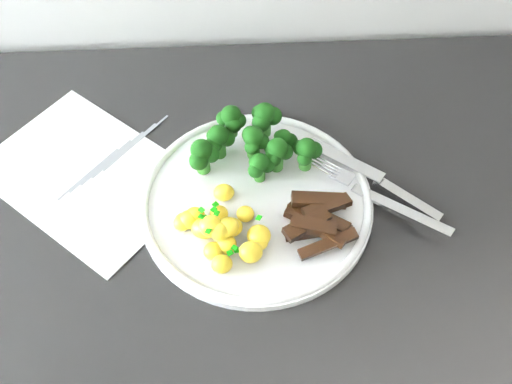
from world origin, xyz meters
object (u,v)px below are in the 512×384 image
at_px(potatoes, 221,230).
at_px(beef_strips, 318,222).
at_px(recipe_paper, 88,175).
at_px(plate, 256,201).
at_px(broccoli, 252,141).
at_px(fork, 381,198).
at_px(knife, 389,188).
at_px(counter, 249,330).

distance_m(potatoes, beef_strips, 0.12).
distance_m(recipe_paper, beef_strips, 0.32).
height_order(plate, potatoes, potatoes).
distance_m(recipe_paper, plate, 0.24).
distance_m(broccoli, fork, 0.19).
xyz_separation_m(beef_strips, knife, (0.10, 0.06, -0.01)).
distance_m(counter, knife, 0.49).
bearing_deg(fork, potatoes, -168.62).
bearing_deg(plate, recipe_paper, 164.87).
xyz_separation_m(broccoli, knife, (0.18, -0.06, -0.04)).
height_order(counter, beef_strips, beef_strips).
bearing_deg(plate, knife, 4.10).
bearing_deg(fork, plate, 176.31).
height_order(recipe_paper, fork, fork).
distance_m(counter, recipe_paper, 0.50).
height_order(plate, broccoli, broccoli).
height_order(plate, beef_strips, beef_strips).
bearing_deg(counter, fork, -8.67).
height_order(broccoli, potatoes, broccoli).
bearing_deg(potatoes, broccoli, 70.06).
bearing_deg(broccoli, recipe_paper, -177.28).
relative_size(potatoes, knife, 0.77).
height_order(broccoli, knife, broccoli).
distance_m(plate, potatoes, 0.07).
relative_size(fork, knife, 1.03).
relative_size(beef_strips, fork, 0.55).
xyz_separation_m(counter, potatoes, (-0.03, -0.07, 0.47)).
distance_m(broccoli, potatoes, 0.13).
height_order(recipe_paper, beef_strips, beef_strips).
bearing_deg(potatoes, fork, 11.38).
relative_size(plate, beef_strips, 3.20).
relative_size(plate, knife, 1.80).
height_order(recipe_paper, potatoes, potatoes).
height_order(plate, fork, fork).
xyz_separation_m(potatoes, fork, (0.21, 0.04, -0.01)).
distance_m(fork, knife, 0.03).
xyz_separation_m(beef_strips, fork, (0.09, 0.03, -0.00)).
distance_m(broccoli, knife, 0.19).
distance_m(recipe_paper, broccoli, 0.23).
bearing_deg(potatoes, knife, 16.13).
bearing_deg(recipe_paper, plate, -15.13).
relative_size(counter, knife, 13.83).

